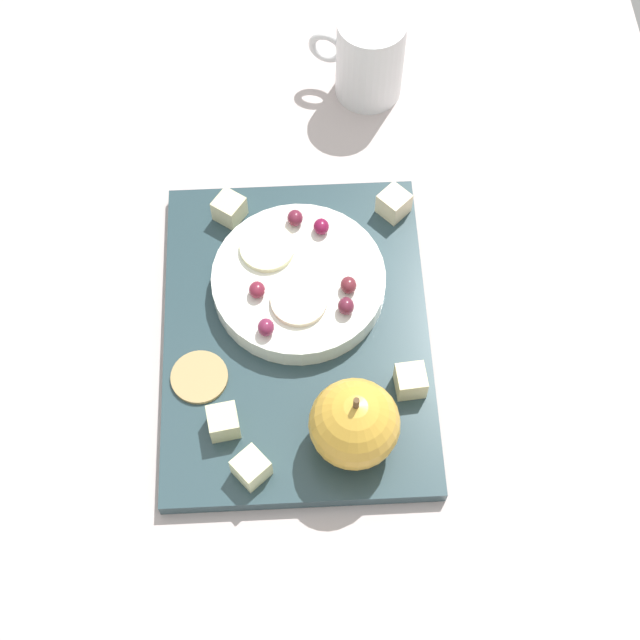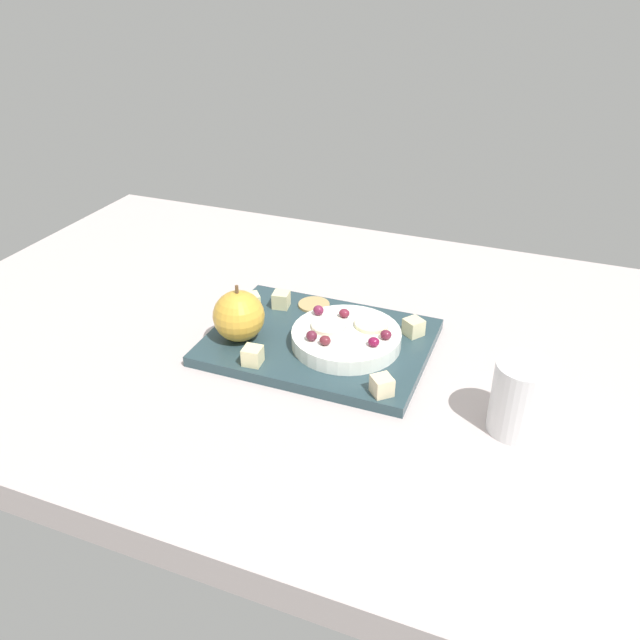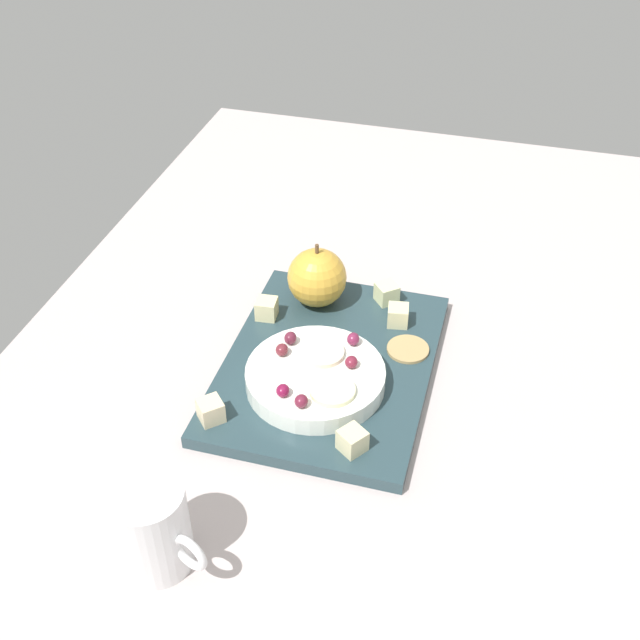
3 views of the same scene
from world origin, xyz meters
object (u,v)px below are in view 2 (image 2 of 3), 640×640
object	(u,v)px
platter	(319,342)
cheese_cube_3	(253,356)
cheese_cube_4	(414,327)
cracker_0	(316,305)
apple_whole	(239,316)
grape_4	(374,342)
grape_2	(325,340)
cheese_cube_2	(251,302)
apple_slice_1	(372,324)
cup	(521,397)
grape_3	(386,335)
grape_5	(318,310)
grape_0	(312,336)
grape_1	(345,312)
cheese_cube_0	(382,386)
apple_slice_0	(329,326)
cheese_cube_1	(281,300)
serving_dish	(346,338)

from	to	relation	value
platter	cheese_cube_3	world-z (taller)	cheese_cube_3
cheese_cube_4	cracker_0	bearing A→B (deg)	170.60
apple_whole	grape_4	world-z (taller)	apple_whole
cracker_0	grape_2	bearing A→B (deg)	-63.49
cheese_cube_2	cheese_cube_4	world-z (taller)	same
platter	cheese_cube_2	bearing A→B (deg)	162.52
apple_slice_1	cup	world-z (taller)	cup
grape_3	grape_5	size ratio (longest dim) A/B	1.00
platter	grape_2	xyz separation A→B (cm)	(2.84, -4.96, 3.83)
cheese_cube_3	grape_0	bearing A→B (deg)	38.00
apple_whole	grape_5	size ratio (longest dim) A/B	4.68
grape_1	grape_2	distance (cm)	8.66
apple_whole	cheese_cube_2	xyz separation A→B (cm)	(-2.54, 8.86, -2.59)
cheese_cube_0	grape_4	size ratio (longest dim) A/B	1.56
platter	cracker_0	world-z (taller)	cracker_0
cheese_cube_3	grape_2	distance (cm)	10.53
apple_slice_0	grape_4	bearing A→B (deg)	-17.31
apple_slice_1	grape_2	bearing A→B (deg)	-122.25
apple_whole	cracker_0	distance (cm)	15.65
grape_5	grape_0	bearing A→B (deg)	-75.88
platter	grape_2	bearing A→B (deg)	-60.18
cracker_0	grape_5	world-z (taller)	grape_5
cheese_cube_2	cheese_cube_4	xyz separation A→B (cm)	(26.71, 1.79, 0.00)
grape_3	grape_5	distance (cm)	12.06
apple_whole	grape_0	bearing A→B (deg)	-0.16
cheese_cube_1	cheese_cube_0	bearing A→B (deg)	-36.98
cheese_cube_0	grape_5	xyz separation A→B (cm)	(-14.10, 12.81, 1.80)
cheese_cube_2	grape_2	world-z (taller)	grape_2
serving_dish	grape_4	world-z (taller)	grape_4
apple_whole	grape_5	distance (cm)	12.30
cheese_cube_2	apple_slice_0	bearing A→B (deg)	-16.95
apple_whole	cheese_cube_4	world-z (taller)	apple_whole
cheese_cube_0	grape_1	world-z (taller)	grape_1
cheese_cube_4	cheese_cube_3	bearing A→B (deg)	-140.26
cheese_cube_2	grape_3	size ratio (longest dim) A/B	1.56
grape_5	cup	distance (cm)	33.52
cheese_cube_2	grape_0	xyz separation A→B (cm)	(14.27, -8.89, 1.80)
apple_slice_1	grape_1	bearing A→B (deg)	164.89
cheese_cube_1	grape_5	xyz separation A→B (cm)	(8.16, -3.95, 1.80)
cheese_cube_0	grape_5	distance (cm)	19.13
grape_2	serving_dish	bearing A→B (deg)	70.45
grape_1	grape_5	xyz separation A→B (cm)	(-3.96, -1.00, 0.10)
grape_5	cup	xyz separation A→B (cm)	(31.48, -11.51, 0.18)
cheese_cube_0	apple_whole	bearing A→B (deg)	166.98
platter	grape_3	distance (cm)	11.15
grape_2	grape_3	xyz separation A→B (cm)	(7.62, 4.63, 0.02)
grape_1	grape_3	world-z (taller)	same
grape_3	cheese_cube_1	bearing A→B (deg)	160.63
grape_2	grape_5	xyz separation A→B (cm)	(-4.06, 7.66, 0.07)
cracker_0	platter	bearing A→B (deg)	-65.42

